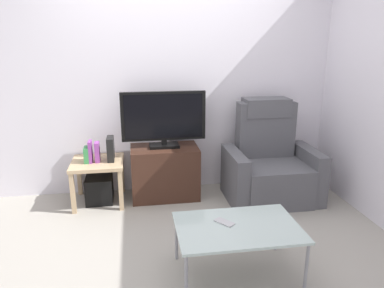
{
  "coord_description": "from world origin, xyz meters",
  "views": [
    {
      "loc": [
        -0.4,
        -2.95,
        1.72
      ],
      "look_at": [
        0.16,
        0.5,
        0.7
      ],
      "focal_mm": 34.05,
      "sensor_mm": 36.0,
      "label": 1
    }
  ],
  "objects_px": {
    "book_middle": "(90,152)",
    "game_console": "(111,149)",
    "book_leftmost": "(87,155)",
    "book_rightmost": "(97,152)",
    "cell_phone": "(224,222)",
    "recliner_armchair": "(270,165)",
    "side_table": "(98,168)",
    "television": "(164,118)",
    "tv_stand": "(165,172)",
    "coffee_table": "(238,229)",
    "subwoofer_box": "(99,190)"
  },
  "relations": [
    {
      "from": "book_middle",
      "to": "game_console",
      "type": "height_order",
      "value": "game_console"
    },
    {
      "from": "book_leftmost",
      "to": "book_middle",
      "type": "height_order",
      "value": "book_middle"
    },
    {
      "from": "book_leftmost",
      "to": "book_rightmost",
      "type": "height_order",
      "value": "book_rightmost"
    },
    {
      "from": "television",
      "to": "coffee_table",
      "type": "distance_m",
      "value": 1.66
    },
    {
      "from": "subwoofer_box",
      "to": "cell_phone",
      "type": "distance_m",
      "value": 1.77
    },
    {
      "from": "game_console",
      "to": "tv_stand",
      "type": "bearing_deg",
      "value": 2.35
    },
    {
      "from": "subwoofer_box",
      "to": "cell_phone",
      "type": "relative_size",
      "value": 1.88
    },
    {
      "from": "recliner_armchair",
      "to": "coffee_table",
      "type": "xyz_separation_m",
      "value": [
        -0.75,
        -1.32,
        0.01
      ]
    },
    {
      "from": "side_table",
      "to": "game_console",
      "type": "relative_size",
      "value": 2.14
    },
    {
      "from": "cell_phone",
      "to": "television",
      "type": "bearing_deg",
      "value": 63.87
    },
    {
      "from": "subwoofer_box",
      "to": "book_middle",
      "type": "relative_size",
      "value": 1.23
    },
    {
      "from": "tv_stand",
      "to": "recliner_armchair",
      "type": "distance_m",
      "value": 1.17
    },
    {
      "from": "book_middle",
      "to": "game_console",
      "type": "bearing_deg",
      "value": 8.32
    },
    {
      "from": "coffee_table",
      "to": "game_console",
      "type": "bearing_deg",
      "value": 123.28
    },
    {
      "from": "book_middle",
      "to": "game_console",
      "type": "xyz_separation_m",
      "value": [
        0.21,
        0.03,
        0.01
      ]
    },
    {
      "from": "subwoofer_box",
      "to": "coffee_table",
      "type": "relative_size",
      "value": 0.31
    },
    {
      "from": "book_leftmost",
      "to": "coffee_table",
      "type": "distance_m",
      "value": 1.9
    },
    {
      "from": "tv_stand",
      "to": "subwoofer_box",
      "type": "distance_m",
      "value": 0.73
    },
    {
      "from": "tv_stand",
      "to": "side_table",
      "type": "relative_size",
      "value": 1.36
    },
    {
      "from": "television",
      "to": "game_console",
      "type": "distance_m",
      "value": 0.65
    },
    {
      "from": "book_rightmost",
      "to": "game_console",
      "type": "height_order",
      "value": "game_console"
    },
    {
      "from": "book_rightmost",
      "to": "cell_phone",
      "type": "height_order",
      "value": "book_rightmost"
    },
    {
      "from": "book_middle",
      "to": "book_rightmost",
      "type": "relative_size",
      "value": 1.09
    },
    {
      "from": "side_table",
      "to": "book_middle",
      "type": "bearing_deg",
      "value": -161.62
    },
    {
      "from": "tv_stand",
      "to": "television",
      "type": "bearing_deg",
      "value": 90.0
    },
    {
      "from": "recliner_armchair",
      "to": "subwoofer_box",
      "type": "height_order",
      "value": "recliner_armchair"
    },
    {
      "from": "television",
      "to": "cell_phone",
      "type": "relative_size",
      "value": 6.02
    },
    {
      "from": "tv_stand",
      "to": "recliner_armchair",
      "type": "height_order",
      "value": "recliner_armchair"
    },
    {
      "from": "recliner_armchair",
      "to": "side_table",
      "type": "relative_size",
      "value": 2.0
    },
    {
      "from": "recliner_armchair",
      "to": "cell_phone",
      "type": "height_order",
      "value": "recliner_armchair"
    },
    {
      "from": "subwoofer_box",
      "to": "side_table",
      "type": "bearing_deg",
      "value": 153.43
    },
    {
      "from": "subwoofer_box",
      "to": "cell_phone",
      "type": "xyz_separation_m",
      "value": [
        1.03,
        -1.41,
        0.27
      ]
    },
    {
      "from": "side_table",
      "to": "cell_phone",
      "type": "xyz_separation_m",
      "value": [
        1.03,
        -1.41,
        0.02
      ]
    },
    {
      "from": "book_middle",
      "to": "game_console",
      "type": "relative_size",
      "value": 0.91
    },
    {
      "from": "book_leftmost",
      "to": "tv_stand",
      "type": "bearing_deg",
      "value": 3.74
    },
    {
      "from": "game_console",
      "to": "coffee_table",
      "type": "distance_m",
      "value": 1.78
    },
    {
      "from": "side_table",
      "to": "game_console",
      "type": "bearing_deg",
      "value": 3.95
    },
    {
      "from": "side_table",
      "to": "book_middle",
      "type": "xyz_separation_m",
      "value": [
        -0.06,
        -0.02,
        0.19
      ]
    },
    {
      "from": "side_table",
      "to": "recliner_armchair",
      "type": "bearing_deg",
      "value": -4.77
    },
    {
      "from": "coffee_table",
      "to": "recliner_armchair",
      "type": "bearing_deg",
      "value": 60.39
    },
    {
      "from": "book_rightmost",
      "to": "cell_phone",
      "type": "distance_m",
      "value": 1.73
    },
    {
      "from": "side_table",
      "to": "subwoofer_box",
      "type": "height_order",
      "value": "side_table"
    },
    {
      "from": "coffee_table",
      "to": "side_table",
      "type": "bearing_deg",
      "value": 127.21
    },
    {
      "from": "cell_phone",
      "to": "subwoofer_box",
      "type": "bearing_deg",
      "value": 87.94
    },
    {
      "from": "tv_stand",
      "to": "side_table",
      "type": "height_order",
      "value": "tv_stand"
    },
    {
      "from": "book_leftmost",
      "to": "cell_phone",
      "type": "bearing_deg",
      "value": -50.8
    },
    {
      "from": "recliner_armchair",
      "to": "side_table",
      "type": "bearing_deg",
      "value": 178.75
    },
    {
      "from": "book_middle",
      "to": "cell_phone",
      "type": "height_order",
      "value": "book_middle"
    },
    {
      "from": "recliner_armchair",
      "to": "game_console",
      "type": "distance_m",
      "value": 1.74
    },
    {
      "from": "recliner_armchair",
      "to": "book_middle",
      "type": "relative_size",
      "value": 4.72
    }
  ]
}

